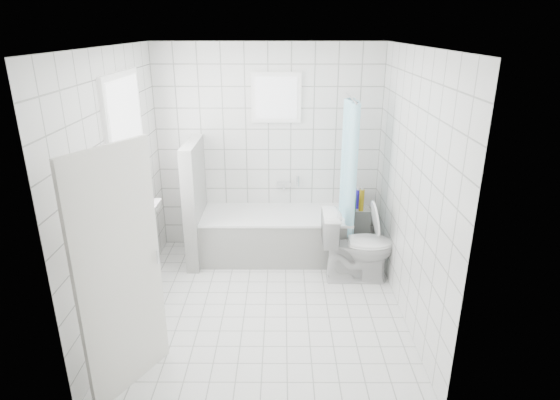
{
  "coord_description": "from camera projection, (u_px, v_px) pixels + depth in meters",
  "views": [
    {
      "loc": [
        0.17,
        -4.24,
        2.77
      ],
      "look_at": [
        0.15,
        0.35,
        1.05
      ],
      "focal_mm": 30.0,
      "sensor_mm": 36.0,
      "label": 1
    }
  ],
  "objects": [
    {
      "name": "curtain_rod",
      "position": [
        351.0,
        98.0,
        5.27
      ],
      "size": [
        0.02,
        0.8,
        0.02
      ],
      "primitive_type": "cylinder",
      "rotation": [
        1.57,
        0.0,
        0.0
      ],
      "color": "silver",
      "rests_on": "wall_back"
    },
    {
      "name": "tub_faucet",
      "position": [
        284.0,
        184.0,
        6.02
      ],
      "size": [
        0.18,
        0.06,
        0.06
      ],
      "primitive_type": "cube",
      "color": "silver",
      "rests_on": "wall_back"
    },
    {
      "name": "window_left",
      "position": [
        130.0,
        150.0,
        4.67
      ],
      "size": [
        0.01,
        0.9,
        1.4
      ],
      "primitive_type": "cube",
      "color": "white",
      "rests_on": "wall_left"
    },
    {
      "name": "sill_bottles",
      "position": [
        137.0,
        210.0,
        4.73
      ],
      "size": [
        0.18,
        0.79,
        0.31
      ],
      "color": "#C763BB",
      "rests_on": "window_sill"
    },
    {
      "name": "bathtub",
      "position": [
        276.0,
        235.0,
        5.9
      ],
      "size": [
        1.83,
        0.77,
        0.58
      ],
      "color": "white",
      "rests_on": "ground"
    },
    {
      "name": "toilet",
      "position": [
        357.0,
        246.0,
        5.32
      ],
      "size": [
        0.82,
        0.47,
        0.83
      ],
      "primitive_type": "imported",
      "rotation": [
        0.0,
        0.0,
        1.57
      ],
      "color": "white",
      "rests_on": "ground"
    },
    {
      "name": "ceiling",
      "position": [
        263.0,
        46.0,
        4.04
      ],
      "size": [
        3.0,
        3.0,
        0.0
      ],
      "primitive_type": "plane",
      "rotation": [
        3.14,
        0.0,
        0.0
      ],
      "color": "white",
      "rests_on": "ground"
    },
    {
      "name": "window_sill",
      "position": [
        142.0,
        218.0,
        4.93
      ],
      "size": [
        0.18,
        1.02,
        0.08
      ],
      "primitive_type": "cube",
      "color": "white",
      "rests_on": "wall_left"
    },
    {
      "name": "shower_curtain",
      "position": [
        349.0,
        178.0,
        5.47
      ],
      "size": [
        0.14,
        0.48,
        1.78
      ],
      "primitive_type": null,
      "color": "#56DDFF",
      "rests_on": "curtain_rod"
    },
    {
      "name": "ground",
      "position": [
        266.0,
        304.0,
        4.95
      ],
      "size": [
        3.0,
        3.0,
        0.0
      ],
      "primitive_type": "plane",
      "color": "white",
      "rests_on": "ground"
    },
    {
      "name": "wall_back",
      "position": [
        269.0,
        150.0,
        5.9
      ],
      "size": [
        2.8,
        0.02,
        2.6
      ],
      "primitive_type": "cube",
      "color": "white",
      "rests_on": "ground"
    },
    {
      "name": "wall_left",
      "position": [
        119.0,
        188.0,
        4.5
      ],
      "size": [
        0.02,
        3.0,
        2.6
      ],
      "primitive_type": "cube",
      "color": "white",
      "rests_on": "ground"
    },
    {
      "name": "window_back",
      "position": [
        276.0,
        98.0,
        5.63
      ],
      "size": [
        0.5,
        0.01,
        0.5
      ],
      "primitive_type": "cube",
      "color": "white",
      "rests_on": "wall_back"
    },
    {
      "name": "ledge_bottles",
      "position": [
        356.0,
        200.0,
        5.97
      ],
      "size": [
        0.2,
        0.19,
        0.28
      ],
      "color": "red",
      "rests_on": "tiled_ledge"
    },
    {
      "name": "door",
      "position": [
        120.0,
        274.0,
        3.54
      ],
      "size": [
        0.42,
        0.72,
        2.0
      ],
      "primitive_type": "cube",
      "rotation": [
        0.0,
        0.0,
        -0.51
      ],
      "color": "silver",
      "rests_on": "ground"
    },
    {
      "name": "wall_right",
      "position": [
        410.0,
        189.0,
        4.49
      ],
      "size": [
        0.02,
        3.0,
        2.6
      ],
      "primitive_type": "cube",
      "color": "white",
      "rests_on": "ground"
    },
    {
      "name": "wall_front",
      "position": [
        256.0,
        263.0,
        3.09
      ],
      "size": [
        2.8,
        0.02,
        2.6
      ],
      "primitive_type": "cube",
      "color": "white",
      "rests_on": "ground"
    },
    {
      "name": "partition_wall",
      "position": [
        195.0,
        202.0,
        5.69
      ],
      "size": [
        0.15,
        0.85,
        1.5
      ],
      "primitive_type": "cube",
      "color": "white",
      "rests_on": "ground"
    },
    {
      "name": "tiled_ledge",
      "position": [
        353.0,
        228.0,
        6.14
      ],
      "size": [
        0.4,
        0.24,
        0.55
      ],
      "primitive_type": "cube",
      "color": "white",
      "rests_on": "ground"
    }
  ]
}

